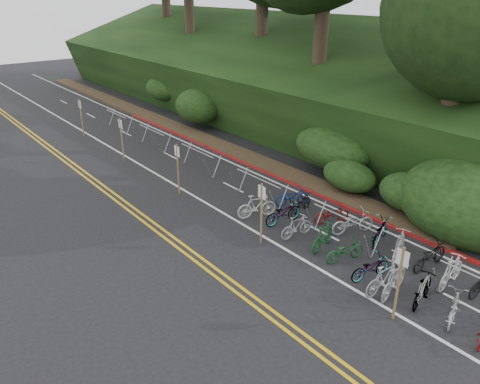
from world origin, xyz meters
name	(u,v)px	position (x,y,z in m)	size (l,w,h in m)	color
ground	(353,313)	(0.00, 0.00, 0.00)	(120.00, 120.00, 0.00)	black
road_markings	(190,200)	(0.63, 10.10, 0.00)	(7.47, 80.00, 0.01)	gold
red_curb	(248,164)	(5.70, 12.00, 0.05)	(0.25, 28.00, 0.10)	maroon
embankment	(264,84)	(12.96, 19.04, 2.57)	(14.30, 48.14, 9.11)	black
bike_racks_rest	(197,156)	(3.00, 13.00, 0.85)	(1.14, 23.00, 1.17)	#A1A3A6
signpost_near	(399,279)	(0.74, -0.92, 1.41)	(0.08, 0.40, 2.47)	brown
signposts_rest	(147,150)	(0.60, 14.00, 1.43)	(0.08, 18.40, 2.50)	brown
bike_front	(385,278)	(1.62, 0.08, 0.53)	(1.77, 0.50, 1.06)	#9E9EA3
bike_valet	(372,246)	(3.07, 1.67, 0.48)	(3.51, 11.67, 1.10)	maroon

